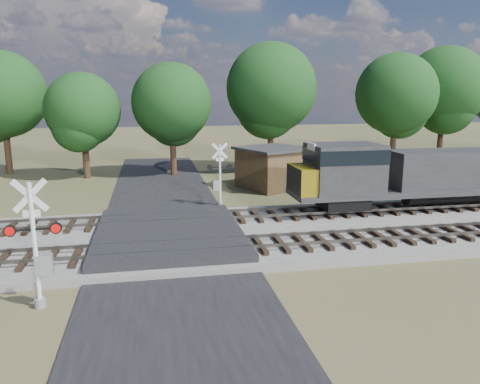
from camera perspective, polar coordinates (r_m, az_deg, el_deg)
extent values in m
plane|color=#3C4524|center=(23.00, -8.56, -6.31)|extent=(160.00, 160.00, 0.00)
cube|color=gray|center=(25.77, 14.24, -4.19)|extent=(140.00, 10.00, 0.30)
cube|color=black|center=(22.99, -8.56, -6.21)|extent=(7.00, 60.00, 0.08)
cube|color=#262628|center=(23.39, -8.64, -5.20)|extent=(7.00, 9.00, 0.62)
cube|color=black|center=(21.15, -2.90, -6.73)|extent=(44.00, 2.60, 0.18)
cube|color=#58534C|center=(22.91, 17.68, -5.38)|extent=(140.00, 0.08, 0.15)
cube|color=#58534C|center=(24.12, 16.07, -4.41)|extent=(140.00, 0.08, 0.15)
cube|color=black|center=(25.90, -4.45, -3.21)|extent=(44.00, 2.60, 0.18)
cube|color=#58534C|center=(27.23, 12.71, -2.36)|extent=(140.00, 0.08, 0.15)
cube|color=#58534C|center=(28.50, 11.57, -1.66)|extent=(140.00, 0.08, 0.15)
cylinder|color=silver|center=(17.06, -23.73, -6.13)|extent=(0.15, 0.15, 4.35)
cylinder|color=#929497|center=(17.75, -23.17, -12.32)|extent=(0.39, 0.39, 0.33)
cube|color=silver|center=(16.63, -24.23, -0.41)|extent=(1.14, 0.09, 1.14)
cube|color=silver|center=(16.63, -24.23, -0.41)|extent=(1.14, 0.09, 1.14)
cube|color=silver|center=(16.76, -24.06, -2.41)|extent=(0.54, 0.06, 0.24)
cube|color=black|center=(16.89, -23.90, -4.20)|extent=(1.74, 0.14, 0.07)
cylinder|color=red|center=(17.04, -26.24, -4.27)|extent=(0.40, 0.13, 0.39)
cylinder|color=red|center=(16.77, -21.52, -4.11)|extent=(0.40, 0.13, 0.39)
cube|color=#929497|center=(17.21, -22.65, -8.17)|extent=(0.50, 0.35, 0.71)
cylinder|color=silver|center=(29.82, -2.46, 2.00)|extent=(0.14, 0.14, 3.98)
cylinder|color=#929497|center=(30.19, -2.43, -1.44)|extent=(0.36, 0.36, 0.30)
cube|color=silver|center=(29.58, -2.48, 5.04)|extent=(1.04, 0.14, 1.04)
cube|color=silver|center=(29.58, -2.48, 5.04)|extent=(1.04, 0.14, 1.04)
cube|color=silver|center=(29.65, -2.48, 3.99)|extent=(0.50, 0.08, 0.22)
cube|color=black|center=(29.73, -2.47, 3.04)|extent=(1.59, 0.22, 0.06)
cylinder|color=red|center=(29.89, -1.26, 3.10)|extent=(0.37, 0.13, 0.36)
cylinder|color=red|center=(29.58, -3.68, 2.98)|extent=(0.37, 0.13, 0.36)
cube|color=#929497|center=(29.87, -2.91, 0.85)|extent=(0.48, 0.34, 0.65)
cube|color=#482F1F|center=(35.78, 3.97, 2.81)|extent=(5.50, 5.50, 2.92)
cube|color=#2D2E30|center=(35.56, 4.01, 5.30)|extent=(6.05, 6.05, 0.21)
cylinder|color=black|center=(46.65, -26.52, 5.27)|extent=(0.56, 0.56, 5.40)
sphere|color=#123B17|center=(46.43, -27.03, 10.56)|extent=(7.56, 7.56, 7.56)
cylinder|color=black|center=(41.96, -18.31, 4.64)|extent=(0.56, 0.56, 4.44)
sphere|color=#123B17|center=(41.69, -18.64, 9.48)|extent=(6.21, 6.21, 6.21)
cylinder|color=black|center=(41.46, -8.16, 5.35)|extent=(0.56, 0.56, 4.87)
sphere|color=#123B17|center=(41.19, -8.32, 10.75)|extent=(6.82, 6.82, 6.82)
cylinder|color=black|center=(43.47, 3.74, 6.38)|extent=(0.56, 0.56, 5.82)
sphere|color=#123B17|center=(43.26, 3.83, 12.53)|extent=(8.15, 8.15, 8.15)
cylinder|color=black|center=(47.53, 18.17, 6.06)|extent=(0.56, 0.56, 5.43)
sphere|color=#123B17|center=(47.31, 18.52, 11.29)|extent=(7.60, 7.60, 7.60)
cylinder|color=black|center=(52.39, 23.25, 6.44)|extent=(0.56, 0.56, 5.88)
sphere|color=#123B17|center=(52.22, 23.69, 11.57)|extent=(8.23, 8.23, 8.23)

